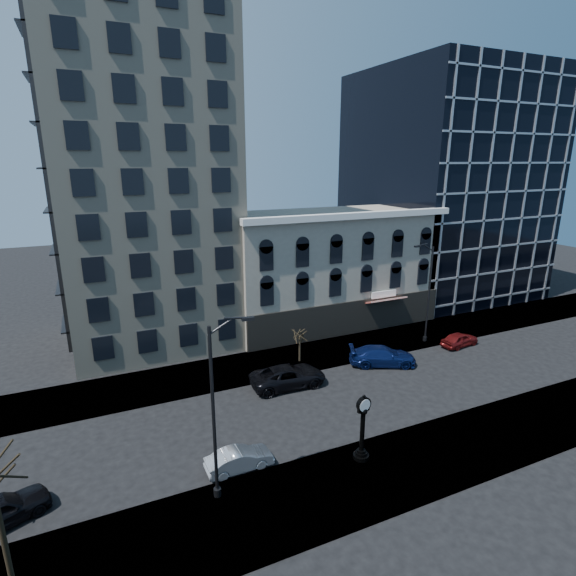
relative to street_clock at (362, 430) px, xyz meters
name	(u,v)px	position (x,y,z in m)	size (l,w,h in m)	color
ground	(285,414)	(-2.07, 6.49, -2.03)	(160.00, 160.00, 0.00)	black
sidewalk_far	(248,367)	(-2.07, 14.49, -1.97)	(160.00, 6.00, 0.12)	gray
sidewalk_near	(344,485)	(-2.07, -1.51, -1.97)	(160.00, 6.00, 0.12)	gray
cream_tower	(139,137)	(-8.18, 25.37, 17.29)	(15.90, 15.40, 42.50)	#BEB399
victorian_row	(327,268)	(9.93, 22.38, 3.96)	(22.60, 11.19, 12.50)	#A19785
glass_office	(443,186)	(29.93, 27.39, 11.97)	(20.00, 20.15, 28.00)	black
street_clock	(362,430)	(0.00, 0.00, 0.00)	(0.96, 0.96, 4.23)	black
street_lamp_near	(226,362)	(-7.95, 0.42, 5.76)	(2.63, 0.56, 10.17)	black
street_lamp_far	(425,267)	(15.07, 12.77, 5.62)	(2.59, 0.40, 9.99)	black
bare_tree_far	(300,331)	(2.51, 13.71, 0.88)	(2.16, 2.16, 3.70)	#312718
car_near_b	(239,459)	(-6.90, 2.20, -1.39)	(1.37, 3.93, 1.29)	#A5A8AD
car_far_a	(288,376)	(-0.23, 10.13, -1.19)	(2.78, 6.03, 1.68)	black
car_far_b	(382,356)	(8.88, 10.25, -1.20)	(2.33, 5.74, 1.67)	#0C194C
car_far_c	(459,339)	(18.11, 10.61, -1.35)	(1.61, 4.01, 1.37)	maroon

